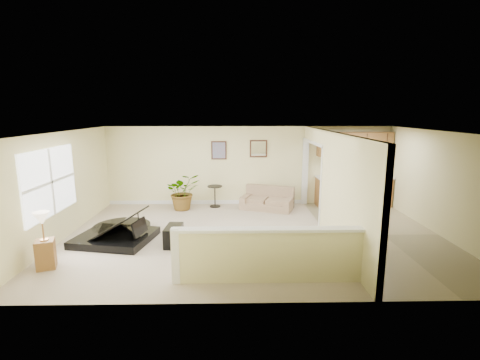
{
  "coord_description": "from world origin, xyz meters",
  "views": [
    {
      "loc": [
        -0.49,
        -7.97,
        2.96
      ],
      "look_at": [
        -0.33,
        0.4,
        1.3
      ],
      "focal_mm": 26.0,
      "sensor_mm": 36.0,
      "label": 1
    }
  ],
  "objects_px": {
    "palm_plant": "(183,192)",
    "loveseat": "(267,198)",
    "piano": "(114,212)",
    "small_plant": "(290,201)",
    "piano_bench": "(174,236)",
    "lamp_stand": "(45,245)",
    "accent_table": "(215,193)"
  },
  "relations": [
    {
      "from": "palm_plant",
      "to": "loveseat",
      "type": "bearing_deg",
      "value": 1.52
    },
    {
      "from": "piano",
      "to": "small_plant",
      "type": "distance_m",
      "value": 5.27
    },
    {
      "from": "piano_bench",
      "to": "lamp_stand",
      "type": "distance_m",
      "value": 2.53
    },
    {
      "from": "piano",
      "to": "loveseat",
      "type": "xyz_separation_m",
      "value": [
        3.82,
        2.56,
        -0.31
      ]
    },
    {
      "from": "piano_bench",
      "to": "palm_plant",
      "type": "height_order",
      "value": "palm_plant"
    },
    {
      "from": "accent_table",
      "to": "small_plant",
      "type": "height_order",
      "value": "accent_table"
    },
    {
      "from": "piano",
      "to": "palm_plant",
      "type": "height_order",
      "value": "piano"
    },
    {
      "from": "piano_bench",
      "to": "small_plant",
      "type": "bearing_deg",
      "value": 44.29
    },
    {
      "from": "lamp_stand",
      "to": "piano_bench",
      "type": "bearing_deg",
      "value": 26.65
    },
    {
      "from": "accent_table",
      "to": "piano",
      "type": "bearing_deg",
      "value": -128.5
    },
    {
      "from": "accent_table",
      "to": "palm_plant",
      "type": "relative_size",
      "value": 0.53
    },
    {
      "from": "accent_table",
      "to": "small_plant",
      "type": "distance_m",
      "value": 2.36
    },
    {
      "from": "accent_table",
      "to": "palm_plant",
      "type": "bearing_deg",
      "value": -163.81
    },
    {
      "from": "accent_table",
      "to": "lamp_stand",
      "type": "height_order",
      "value": "lamp_stand"
    },
    {
      "from": "small_plant",
      "to": "piano",
      "type": "bearing_deg",
      "value": -150.1
    },
    {
      "from": "accent_table",
      "to": "loveseat",
      "type": "bearing_deg",
      "value": -7.38
    },
    {
      "from": "palm_plant",
      "to": "lamp_stand",
      "type": "relative_size",
      "value": 1.13
    },
    {
      "from": "loveseat",
      "to": "lamp_stand",
      "type": "distance_m",
      "value": 6.19
    },
    {
      "from": "piano_bench",
      "to": "palm_plant",
      "type": "xyz_separation_m",
      "value": [
        -0.2,
        2.91,
        0.33
      ]
    },
    {
      "from": "piano_bench",
      "to": "palm_plant",
      "type": "bearing_deg",
      "value": 93.85
    },
    {
      "from": "loveseat",
      "to": "lamp_stand",
      "type": "bearing_deg",
      "value": -117.86
    },
    {
      "from": "accent_table",
      "to": "palm_plant",
      "type": "xyz_separation_m",
      "value": [
        -0.96,
        -0.28,
        0.12
      ]
    },
    {
      "from": "piano_bench",
      "to": "small_plant",
      "type": "xyz_separation_m",
      "value": [
        3.11,
        3.04,
        -0.0
      ]
    },
    {
      "from": "loveseat",
      "to": "small_plant",
      "type": "distance_m",
      "value": 0.74
    },
    {
      "from": "small_plant",
      "to": "palm_plant",
      "type": "bearing_deg",
      "value": -177.79
    },
    {
      "from": "accent_table",
      "to": "palm_plant",
      "type": "height_order",
      "value": "palm_plant"
    },
    {
      "from": "piano",
      "to": "lamp_stand",
      "type": "relative_size",
      "value": 1.93
    },
    {
      "from": "loveseat",
      "to": "palm_plant",
      "type": "height_order",
      "value": "palm_plant"
    },
    {
      "from": "piano",
      "to": "accent_table",
      "type": "height_order",
      "value": "piano"
    },
    {
      "from": "piano",
      "to": "small_plant",
      "type": "bearing_deg",
      "value": 40.94
    },
    {
      "from": "small_plant",
      "to": "loveseat",
      "type": "bearing_deg",
      "value": -175.37
    },
    {
      "from": "small_plant",
      "to": "lamp_stand",
      "type": "bearing_deg",
      "value": -142.16
    }
  ]
}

